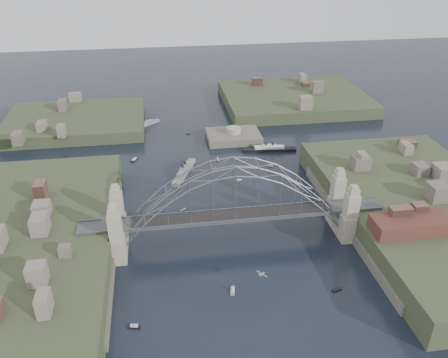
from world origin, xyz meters
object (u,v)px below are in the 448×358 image
bridge (234,203)px  naval_cruiser_far (147,124)px  wharf_shed (410,225)px  fort_island (233,140)px  ocean_liner (269,149)px  naval_cruiser_near (184,171)px

bridge → naval_cruiser_far: 95.61m
bridge → wharf_shed: 46.23m
fort_island → wharf_shed: wharf_shed is taller
naval_cruiser_far → ocean_liner: size_ratio=0.55×
fort_island → naval_cruiser_near: (-22.77, -27.62, 1.29)m
naval_cruiser_far → ocean_liner: ocean_liner is taller
wharf_shed → naval_cruiser_near: size_ratio=1.01×
bridge → ocean_liner: size_ratio=3.93×
fort_island → ocean_liner: bearing=-47.7°
naval_cruiser_far → wharf_shed: bearing=-57.4°
naval_cruiser_near → naval_cruiser_far: size_ratio=1.69×
fort_island → naval_cruiser_far: bearing=148.5°
fort_island → naval_cruiser_near: bearing=-129.5°
bridge → naval_cruiser_near: size_ratio=4.22×
fort_island → naval_cruiser_far: 41.92m
fort_island → ocean_liner: (12.12, -13.33, 1.15)m
naval_cruiser_far → ocean_liner: bearing=-36.3°
wharf_shed → naval_cruiser_near: bearing=134.2°
bridge → wharf_shed: bridge is taller
naval_cruiser_near → ocean_liner: size_ratio=0.93×
bridge → fort_island: (12.00, 70.00, -12.66)m
bridge → fort_island: size_ratio=3.82×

